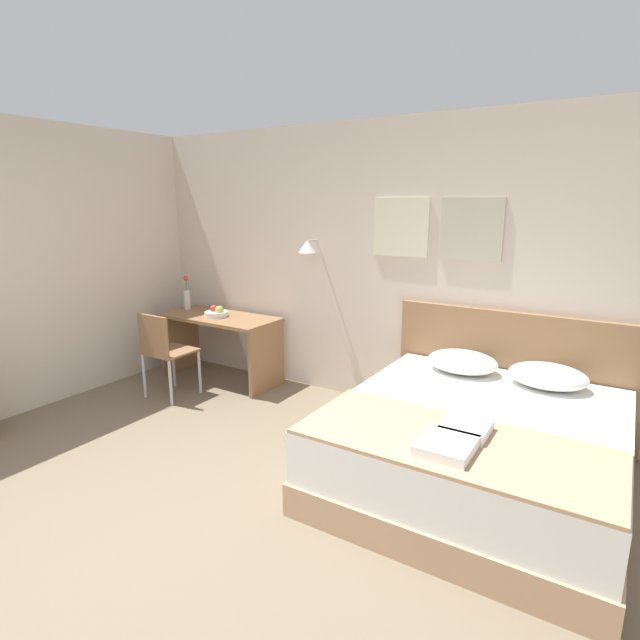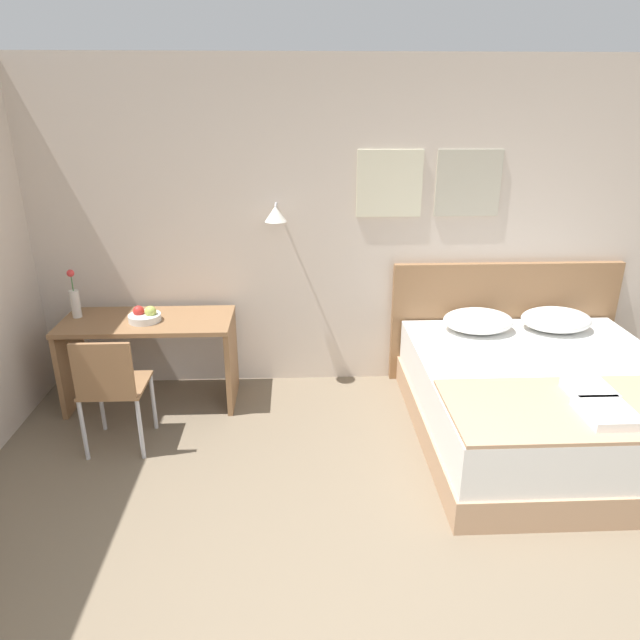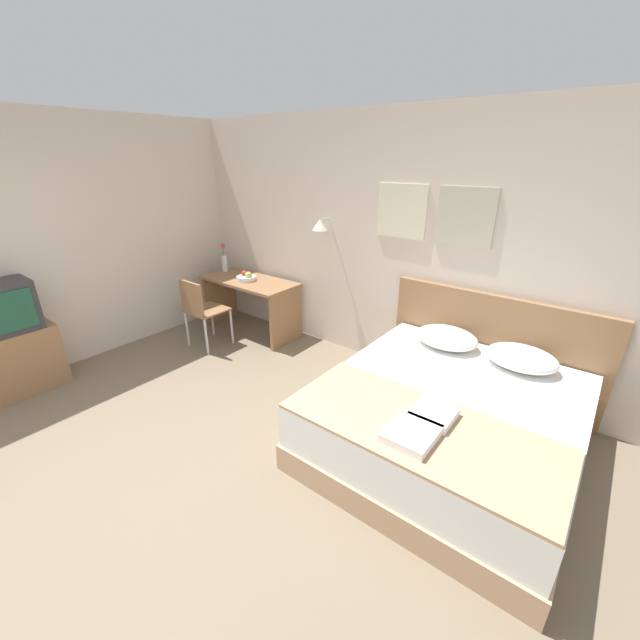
{
  "view_description": "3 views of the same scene",
  "coord_description": "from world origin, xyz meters",
  "px_view_note": "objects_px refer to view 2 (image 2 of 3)",
  "views": [
    {
      "loc": [
        2.14,
        -1.31,
        1.92
      ],
      "look_at": [
        0.15,
        1.88,
        1.03
      ],
      "focal_mm": 28.0,
      "sensor_mm": 36.0,
      "label": 1
    },
    {
      "loc": [
        -0.39,
        -1.63,
        2.32
      ],
      "look_at": [
        -0.24,
        1.89,
        0.95
      ],
      "focal_mm": 32.0,
      "sensor_mm": 36.0,
      "label": 2
    },
    {
      "loc": [
        2.17,
        -0.71,
        2.21
      ],
      "look_at": [
        0.19,
        1.82,
        0.86
      ],
      "focal_mm": 22.0,
      "sensor_mm": 36.0,
      "label": 3
    }
  ],
  "objects_px": {
    "throw_blanket": "(592,408)",
    "fruit_bowl": "(145,316)",
    "bed": "(547,404)",
    "desk_chair": "(111,384)",
    "folded_towel_mid_bed": "(607,413)",
    "pillow_left": "(478,321)",
    "desk": "(150,343)",
    "headboard": "(503,321)",
    "folded_towel_near_foot": "(589,391)",
    "flower_vase": "(75,300)",
    "pillow_right": "(556,320)"
  },
  "relations": [
    {
      "from": "pillow_left",
      "to": "flower_vase",
      "type": "relative_size",
      "value": 1.46
    },
    {
      "from": "bed",
      "to": "pillow_right",
      "type": "distance_m",
      "value": 0.86
    },
    {
      "from": "desk_chair",
      "to": "fruit_bowl",
      "type": "bearing_deg",
      "value": 81.97
    },
    {
      "from": "headboard",
      "to": "flower_vase",
      "type": "height_order",
      "value": "flower_vase"
    },
    {
      "from": "bed",
      "to": "folded_towel_near_foot",
      "type": "relative_size",
      "value": 7.16
    },
    {
      "from": "headboard",
      "to": "folded_towel_mid_bed",
      "type": "relative_size",
      "value": 5.87
    },
    {
      "from": "folded_towel_mid_bed",
      "to": "desk_chair",
      "type": "height_order",
      "value": "desk_chair"
    },
    {
      "from": "desk",
      "to": "desk_chair",
      "type": "height_order",
      "value": "desk_chair"
    },
    {
      "from": "bed",
      "to": "desk_chair",
      "type": "height_order",
      "value": "desk_chair"
    },
    {
      "from": "folded_towel_mid_bed",
      "to": "fruit_bowl",
      "type": "relative_size",
      "value": 1.35
    },
    {
      "from": "headboard",
      "to": "pillow_left",
      "type": "relative_size",
      "value": 3.45
    },
    {
      "from": "throw_blanket",
      "to": "fruit_bowl",
      "type": "height_order",
      "value": "fruit_bowl"
    },
    {
      "from": "folded_towel_near_foot",
      "to": "desk",
      "type": "distance_m",
      "value": 3.2
    },
    {
      "from": "bed",
      "to": "pillow_right",
      "type": "height_order",
      "value": "pillow_right"
    },
    {
      "from": "pillow_right",
      "to": "folded_towel_near_foot",
      "type": "bearing_deg",
      "value": -103.88
    },
    {
      "from": "desk_chair",
      "to": "throw_blanket",
      "type": "bearing_deg",
      "value": -9.9
    },
    {
      "from": "throw_blanket",
      "to": "folded_towel_near_foot",
      "type": "distance_m",
      "value": 0.15
    },
    {
      "from": "pillow_left",
      "to": "folded_towel_near_foot",
      "type": "relative_size",
      "value": 2.07
    },
    {
      "from": "throw_blanket",
      "to": "flower_vase",
      "type": "distance_m",
      "value": 3.76
    },
    {
      "from": "headboard",
      "to": "folded_towel_mid_bed",
      "type": "distance_m",
      "value": 1.71
    },
    {
      "from": "headboard",
      "to": "desk",
      "type": "relative_size",
      "value": 1.48
    },
    {
      "from": "folded_towel_mid_bed",
      "to": "flower_vase",
      "type": "relative_size",
      "value": 0.86
    },
    {
      "from": "pillow_left",
      "to": "flower_vase",
      "type": "height_order",
      "value": "flower_vase"
    },
    {
      "from": "throw_blanket",
      "to": "pillow_left",
      "type": "bearing_deg",
      "value": 104.15
    },
    {
      "from": "headboard",
      "to": "desk_chair",
      "type": "xyz_separation_m",
      "value": [
        -3.05,
        -1.04,
        0.0
      ]
    },
    {
      "from": "folded_towel_near_foot",
      "to": "desk",
      "type": "bearing_deg",
      "value": 159.82
    },
    {
      "from": "folded_towel_mid_bed",
      "to": "folded_towel_near_foot",
      "type": "bearing_deg",
      "value": 84.44
    },
    {
      "from": "throw_blanket",
      "to": "fruit_bowl",
      "type": "distance_m",
      "value": 3.2
    },
    {
      "from": "headboard",
      "to": "fruit_bowl",
      "type": "bearing_deg",
      "value": -172.83
    },
    {
      "from": "flower_vase",
      "to": "bed",
      "type": "bearing_deg",
      "value": -11.97
    },
    {
      "from": "folded_towel_near_foot",
      "to": "fruit_bowl",
      "type": "bearing_deg",
      "value": 160.47
    },
    {
      "from": "throw_blanket",
      "to": "desk_chair",
      "type": "relative_size",
      "value": 2.03
    },
    {
      "from": "desk",
      "to": "desk_chair",
      "type": "bearing_deg",
      "value": -97.78
    },
    {
      "from": "pillow_right",
      "to": "desk",
      "type": "relative_size",
      "value": 0.43
    },
    {
      "from": "bed",
      "to": "pillow_left",
      "type": "height_order",
      "value": "pillow_left"
    },
    {
      "from": "bed",
      "to": "throw_blanket",
      "type": "bearing_deg",
      "value": -90.0
    },
    {
      "from": "desk",
      "to": "bed",
      "type": "bearing_deg",
      "value": -12.81
    },
    {
      "from": "folded_towel_near_foot",
      "to": "folded_towel_mid_bed",
      "type": "xyz_separation_m",
      "value": [
        -0.03,
        -0.27,
        0.0
      ]
    },
    {
      "from": "headboard",
      "to": "throw_blanket",
      "type": "distance_m",
      "value": 1.57
    },
    {
      "from": "throw_blanket",
      "to": "folded_towel_mid_bed",
      "type": "distance_m",
      "value": 0.14
    },
    {
      "from": "pillow_left",
      "to": "desk_chair",
      "type": "bearing_deg",
      "value": -164.77
    },
    {
      "from": "headboard",
      "to": "folded_towel_near_foot",
      "type": "xyz_separation_m",
      "value": [
        0.04,
        -1.44,
        0.09
      ]
    },
    {
      "from": "folded_towel_near_foot",
      "to": "fruit_bowl",
      "type": "height_order",
      "value": "fruit_bowl"
    },
    {
      "from": "throw_blanket",
      "to": "fruit_bowl",
      "type": "relative_size",
      "value": 7.2
    },
    {
      "from": "folded_towel_mid_bed",
      "to": "desk_chair",
      "type": "relative_size",
      "value": 0.38
    },
    {
      "from": "folded_towel_mid_bed",
      "to": "fruit_bowl",
      "type": "height_order",
      "value": "fruit_bowl"
    },
    {
      "from": "desk",
      "to": "desk_chair",
      "type": "relative_size",
      "value": 1.51
    },
    {
      "from": "headboard",
      "to": "throw_blanket",
      "type": "height_order",
      "value": "headboard"
    },
    {
      "from": "pillow_right",
      "to": "desk",
      "type": "height_order",
      "value": "pillow_right"
    },
    {
      "from": "throw_blanket",
      "to": "folded_towel_mid_bed",
      "type": "bearing_deg",
      "value": -84.41
    }
  ]
}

